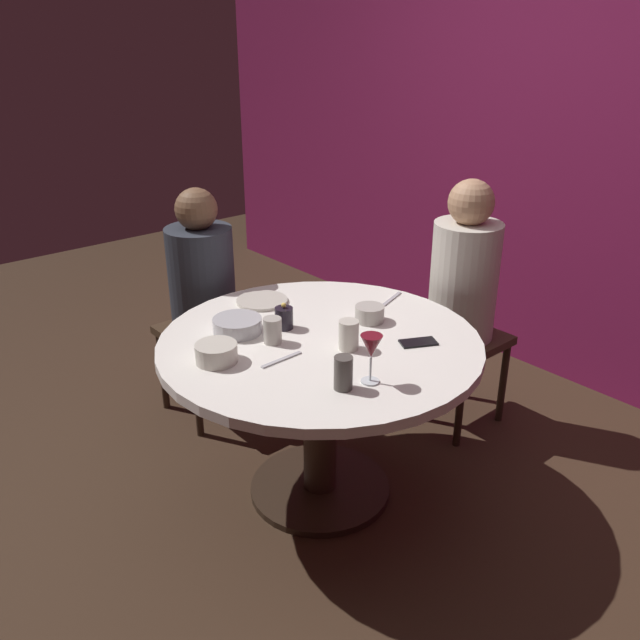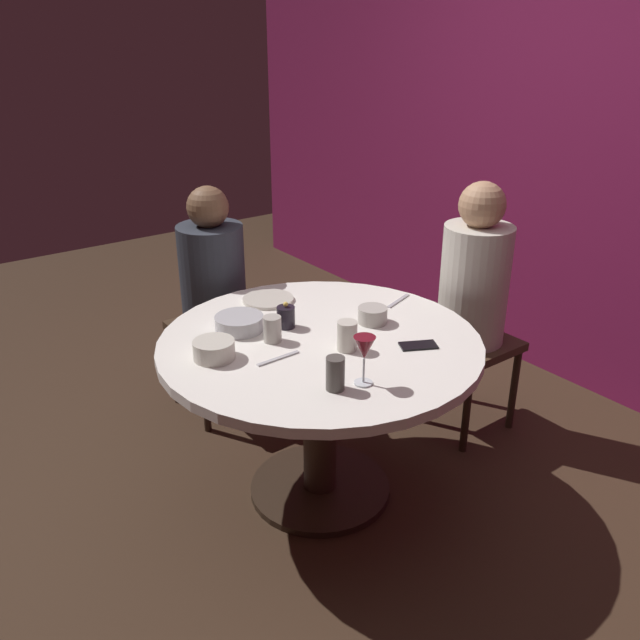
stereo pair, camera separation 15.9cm
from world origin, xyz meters
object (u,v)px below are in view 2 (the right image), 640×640
object	(u,v)px
candle_holder	(286,317)
bowl_small_white	(214,350)
dining_table	(320,375)
dinner_plate	(268,299)
cup_by_right_diner	(272,329)
bowl_salad_center	(373,315)
cell_phone	(418,345)
wine_glass	(364,350)
seated_diner_back	(474,284)
cup_by_left_diner	(347,336)
bowl_serving_large	(239,323)
cup_near_candle	(335,374)
seated_diner_left	(213,277)

from	to	relation	value
candle_holder	bowl_small_white	distance (m)	0.37
dining_table	dinner_plate	xyz separation A→B (m)	(-0.45, 0.05, 0.17)
dining_table	cup_by_right_diner	size ratio (longest dim) A/B	12.46
bowl_salad_center	cell_phone	bearing A→B (deg)	-0.92
bowl_small_white	cup_by_right_diner	distance (m)	0.25
dining_table	bowl_salad_center	distance (m)	0.33
wine_glass	dinner_plate	bearing A→B (deg)	170.31
cell_phone	dinner_plate	bearing A→B (deg)	-136.33
dining_table	cup_by_right_diner	bearing A→B (deg)	-120.67
seated_diner_back	cup_by_left_diner	size ratio (longest dim) A/B	10.78
candle_holder	dinner_plate	distance (m)	0.30
wine_glass	candle_holder	bearing A→B (deg)	174.97
cell_phone	bowl_salad_center	size ratio (longest dim) A/B	1.16
bowl_serving_large	cup_by_right_diner	distance (m)	0.17
dinner_plate	bowl_salad_center	distance (m)	0.50
cup_by_left_diner	candle_holder	bearing A→B (deg)	-167.12
bowl_serving_large	cup_by_left_diner	bearing A→B (deg)	30.56
candle_holder	cup_near_candle	bearing A→B (deg)	-16.02
cup_by_left_diner	dinner_plate	bearing A→B (deg)	177.80
bowl_small_white	cup_by_right_diner	bearing A→B (deg)	88.56
seated_diner_left	cell_phone	xyz separation A→B (m)	(1.15, 0.26, 0.01)
wine_glass	bowl_small_white	distance (m)	0.57
bowl_small_white	cup_by_left_diner	size ratio (longest dim) A/B	1.35
wine_glass	dinner_plate	distance (m)	0.84
bowl_serving_large	bowl_salad_center	world-z (taller)	bowl_salad_center
wine_glass	bowl_small_white	xyz separation A→B (m)	(-0.47, -0.32, -0.09)
candle_holder	wine_glass	world-z (taller)	wine_glass
seated_diner_back	bowl_salad_center	world-z (taller)	seated_diner_back
dining_table	bowl_small_white	distance (m)	0.46
wine_glass	dinner_plate	size ratio (longest dim) A/B	0.78
cup_by_left_diner	wine_glass	bearing A→B (deg)	-26.56
seated_diner_left	bowl_small_white	distance (m)	0.88
seated_diner_left	wine_glass	bearing A→B (deg)	-4.22
cup_by_right_diner	bowl_serving_large	bearing A→B (deg)	-163.35
seated_diner_left	cup_near_candle	bearing A→B (deg)	-8.93
bowl_serving_large	bowl_salad_center	distance (m)	0.54
seated_diner_back	cup_by_left_diner	world-z (taller)	seated_diner_back
dining_table	candle_holder	size ratio (longest dim) A/B	11.49
cell_phone	cup_near_candle	distance (m)	0.46
wine_glass	cup_near_candle	bearing A→B (deg)	-105.86
bowl_small_white	cup_by_left_diner	xyz separation A→B (m)	(0.24, 0.43, 0.02)
bowl_serving_large	cup_by_right_diner	bearing A→B (deg)	16.65
candle_holder	cell_phone	size ratio (longest dim) A/B	0.78
seated_diner_back	bowl_small_white	size ratio (longest dim) A/B	8.01
seated_diner_left	bowl_serving_large	distance (m)	0.65
seated_diner_back	wine_glass	xyz separation A→B (m)	(0.37, -0.98, 0.10)
candle_holder	bowl_small_white	size ratio (longest dim) A/B	0.72
bowl_small_white	bowl_salad_center	bearing A→B (deg)	81.08
candle_holder	cup_by_left_diner	size ratio (longest dim) A/B	0.96
wine_glass	cup_by_left_diner	distance (m)	0.27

